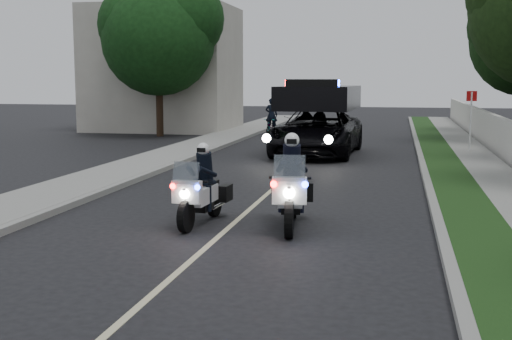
# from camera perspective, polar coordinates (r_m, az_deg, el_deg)

# --- Properties ---
(ground) EXTENTS (120.00, 120.00, 0.00)m
(ground) POSITION_cam_1_polar(r_m,az_deg,el_deg) (11.61, -4.68, -6.96)
(ground) COLOR black
(ground) RESTS_ON ground
(curb_right) EXTENTS (0.20, 60.00, 0.15)m
(curb_right) POSITION_cam_1_polar(r_m,az_deg,el_deg) (20.96, 14.22, -0.32)
(curb_right) COLOR gray
(curb_right) RESTS_ON ground
(grass_verge) EXTENTS (1.20, 60.00, 0.16)m
(grass_verge) POSITION_cam_1_polar(r_m,az_deg,el_deg) (21.00, 16.13, -0.37)
(grass_verge) COLOR #193814
(grass_verge) RESTS_ON ground
(sidewalk_right) EXTENTS (1.40, 60.00, 0.16)m
(sidewalk_right) POSITION_cam_1_polar(r_m,az_deg,el_deg) (21.14, 19.65, -0.47)
(sidewalk_right) COLOR gray
(sidewalk_right) RESTS_ON ground
(curb_left) EXTENTS (0.20, 60.00, 0.15)m
(curb_left) POSITION_cam_1_polar(r_m,az_deg,el_deg) (22.20, -7.43, 0.29)
(curb_left) COLOR gray
(curb_left) RESTS_ON ground
(sidewalk_left) EXTENTS (2.00, 60.00, 0.16)m
(sidewalk_left) POSITION_cam_1_polar(r_m,az_deg,el_deg) (22.58, -10.06, 0.38)
(sidewalk_left) COLOR gray
(sidewalk_left) RESTS_ON ground
(building_far) EXTENTS (8.00, 6.00, 7.00)m
(building_far) POSITION_cam_1_polar(r_m,az_deg,el_deg) (39.06, -7.91, 8.54)
(building_far) COLOR #A8A396
(building_far) RESTS_ON ground
(lane_marking) EXTENTS (0.12, 50.00, 0.01)m
(lane_marking) POSITION_cam_1_polar(r_m,az_deg,el_deg) (21.21, 3.08, -0.20)
(lane_marking) COLOR #BFB78C
(lane_marking) RESTS_ON ground
(police_moto_left) EXTENTS (0.83, 2.01, 1.67)m
(police_moto_left) POSITION_cam_1_polar(r_m,az_deg,el_deg) (13.80, -4.66, -4.58)
(police_moto_left) COLOR silver
(police_moto_left) RESTS_ON ground
(police_moto_right) EXTENTS (1.04, 2.30, 1.89)m
(police_moto_right) POSITION_cam_1_polar(r_m,az_deg,el_deg) (13.46, 3.00, -4.89)
(police_moto_right) COLOR silver
(police_moto_right) RESTS_ON ground
(police_suv) EXTENTS (3.28, 6.59, 3.14)m
(police_suv) POSITION_cam_1_polar(r_m,az_deg,el_deg) (26.23, 5.21, 1.32)
(police_suv) COLOR black
(police_suv) RESTS_ON ground
(bicycle) EXTENTS (0.72, 1.71, 0.87)m
(bicycle) POSITION_cam_1_polar(r_m,az_deg,el_deg) (34.99, 1.32, 2.97)
(bicycle) COLOR black
(bicycle) RESTS_ON ground
(cyclist) EXTENTS (0.63, 0.43, 1.74)m
(cyclist) POSITION_cam_1_polar(r_m,az_deg,el_deg) (34.99, 1.32, 2.97)
(cyclist) COLOR black
(cyclist) RESTS_ON ground
(sign_post) EXTENTS (0.41, 0.41, 2.56)m
(sign_post) POSITION_cam_1_polar(r_m,az_deg,el_deg) (27.28, 17.73, 1.22)
(sign_post) COLOR #AC0D0C
(sign_post) RESTS_ON ground
(tree_left_near) EXTENTS (6.60, 6.60, 9.60)m
(tree_left_near) POSITION_cam_1_polar(r_m,az_deg,el_deg) (34.79, -8.18, 2.87)
(tree_left_near) COLOR #143C14
(tree_left_near) RESTS_ON ground
(tree_left_far) EXTENTS (4.97, 4.97, 8.23)m
(tree_left_far) POSITION_cam_1_polar(r_m,az_deg,el_deg) (38.17, -7.16, 3.32)
(tree_left_far) COLOR black
(tree_left_far) RESTS_ON ground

